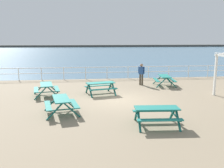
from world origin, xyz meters
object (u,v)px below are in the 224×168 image
picnic_table_near_right (46,87)px  visitor (141,73)px  picnic_table_far_left (165,78)px  picnic_table_far_right (157,112)px  picnic_table_mid_centre (61,102)px  picnic_table_near_left (101,85)px

picnic_table_near_right → visitor: bearing=-76.8°
picnic_table_far_left → picnic_table_far_right: 8.98m
picnic_table_far_right → picnic_table_far_left: bearing=73.2°
picnic_table_mid_centre → picnic_table_far_right: bearing=-128.6°
picnic_table_far_left → picnic_table_far_right: size_ratio=1.04×
picnic_table_mid_centre → picnic_table_far_left: (7.24, 6.28, 0.00)m
picnic_table_near_left → picnic_table_far_left: same height
picnic_table_mid_centre → picnic_table_far_right: 4.55m
picnic_table_near_left → picnic_table_near_right: same height
picnic_table_far_left → visitor: size_ratio=1.20×
picnic_table_mid_centre → visitor: (5.54, 6.79, 0.36)m
picnic_table_mid_centre → picnic_table_far_left: size_ratio=1.04×
picnic_table_mid_centre → picnic_table_far_left: same height
picnic_table_near_right → picnic_table_far_left: size_ratio=1.03×
picnic_table_far_left → picnic_table_near_left: bearing=122.5°
visitor → picnic_table_far_right: bearing=-153.3°
picnic_table_near_left → picnic_table_mid_centre: bearing=-131.8°
picnic_table_far_right → visitor: (1.50, 8.90, 0.36)m
picnic_table_far_right → visitor: bearing=84.5°
picnic_table_near_left → visitor: 4.44m
picnic_table_mid_centre → picnic_table_far_right: (4.04, -2.11, 0.00)m
picnic_table_near_right → visitor: 7.40m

